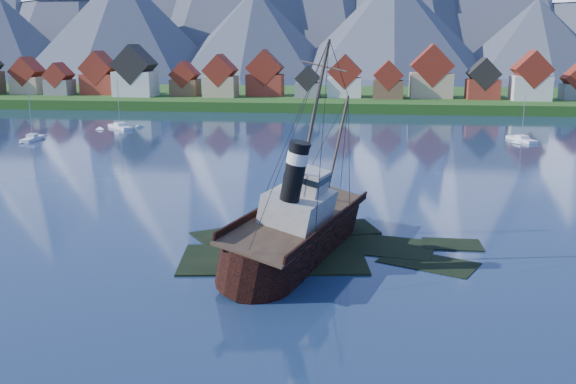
# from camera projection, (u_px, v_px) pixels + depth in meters

# --- Properties ---
(ground) EXTENTS (1400.00, 1400.00, 0.00)m
(ground) POSITION_uv_depth(u_px,v_px,m) (306.00, 255.00, 64.40)
(ground) COLOR #182945
(ground) RESTS_ON ground
(shoal) EXTENTS (31.71, 21.24, 1.14)m
(shoal) POSITION_uv_depth(u_px,v_px,m) (325.00, 252.00, 66.34)
(shoal) COLOR black
(shoal) RESTS_ON ground
(shore_bank) EXTENTS (600.00, 80.00, 3.20)m
(shore_bank) POSITION_uv_depth(u_px,v_px,m) (352.00, 102.00, 228.65)
(shore_bank) COLOR #1E3F12
(shore_bank) RESTS_ON ground
(seawall) EXTENTS (600.00, 2.50, 2.00)m
(seawall) POSITION_uv_depth(u_px,v_px,m) (348.00, 113.00, 191.93)
(seawall) COLOR #3F3D38
(seawall) RESTS_ON ground
(town) EXTENTS (250.96, 16.69, 17.30)m
(town) POSITION_uv_depth(u_px,v_px,m) (251.00, 78.00, 213.36)
(town) COLOR maroon
(town) RESTS_ON ground
(tugboat_wreck) EXTENTS (6.64, 28.63, 22.68)m
(tugboat_wreck) POSITION_uv_depth(u_px,v_px,m) (295.00, 225.00, 64.69)
(tugboat_wreck) COLOR black
(tugboat_wreck) RESTS_ON ground
(sailboat_b) EXTENTS (2.56, 8.29, 11.85)m
(sailboat_b) POSITION_uv_depth(u_px,v_px,m) (33.00, 139.00, 138.86)
(sailboat_b) COLOR silver
(sailboat_b) RESTS_ON ground
(sailboat_c) EXTENTS (8.31, 8.27, 12.08)m
(sailboat_c) POSITION_uv_depth(u_px,v_px,m) (120.00, 127.00, 158.07)
(sailboat_c) COLOR silver
(sailboat_c) RESTS_ON ground
(sailboat_e) EXTENTS (5.17, 9.13, 10.33)m
(sailboat_e) POSITION_uv_depth(u_px,v_px,m) (522.00, 140.00, 138.19)
(sailboat_e) COLOR silver
(sailboat_e) RESTS_ON ground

